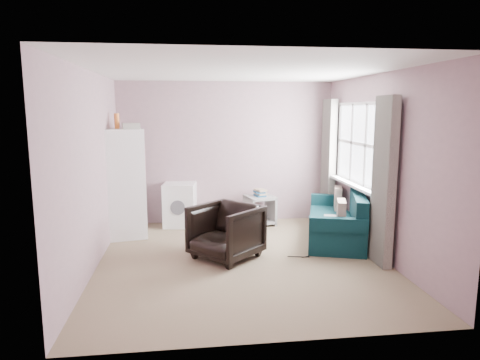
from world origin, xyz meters
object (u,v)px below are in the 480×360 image
object	(u,v)px
armchair	(226,229)
washing_machine	(180,204)
fridge	(125,183)
side_table	(260,208)
sofa	(339,222)

from	to	relation	value
armchair	washing_machine	xyz separation A→B (m)	(-0.64, 1.76, -0.02)
fridge	washing_machine	bearing A→B (deg)	21.10
washing_machine	side_table	distance (m)	1.40
washing_machine	sofa	distance (m)	2.73
fridge	washing_machine	xyz separation A→B (m)	(0.84, 0.54, -0.48)
armchair	side_table	xyz separation A→B (m)	(0.76, 1.64, -0.11)
armchair	side_table	world-z (taller)	armchair
fridge	sofa	world-z (taller)	fridge
armchair	sofa	size ratio (longest dim) A/B	0.43
armchair	fridge	world-z (taller)	fridge
armchair	washing_machine	bearing A→B (deg)	156.45
washing_machine	side_table	world-z (taller)	washing_machine
armchair	sofa	distance (m)	1.92
fridge	washing_machine	distance (m)	1.11
fridge	sofa	distance (m)	3.42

